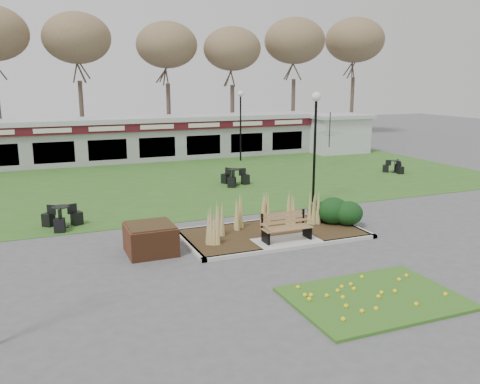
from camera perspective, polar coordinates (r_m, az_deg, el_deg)
name	(u,v)px	position (r m, az deg, el deg)	size (l,w,h in m)	color
ground	(289,245)	(17.03, 5.49, -5.98)	(100.00, 100.00, 0.00)	#515154
lawn	(186,180)	(27.85, -6.09, 1.36)	(34.00, 16.00, 0.02)	#365E1D
flower_bed	(375,297)	(13.40, 14.88, -11.34)	(4.20, 3.00, 0.16)	#365F1B
planting_bed	(303,220)	(18.64, 7.05, -3.19)	(6.75, 3.40, 1.27)	#362715
park_bench	(286,226)	(17.06, 5.14, -3.86)	(1.70, 0.66, 0.93)	#997245
brick_planter	(151,239)	(16.34, -10.01, -5.18)	(1.50, 1.50, 0.95)	brown
food_pavilion	(152,138)	(35.26, -9.84, 6.03)	(24.60, 3.40, 2.90)	gray
service_hut	(337,133)	(38.74, 10.84, 6.53)	(4.40, 3.40, 2.83)	silver
tree_backdrop	(126,41)	(43.02, -12.67, 16.26)	(47.24, 5.24, 10.36)	#47382B
lamp_post_mid_right	(316,123)	(22.37, 8.48, 7.69)	(0.40, 0.40, 4.86)	black
lamp_post_far_right	(241,110)	(33.86, 0.07, 9.19)	(0.38, 0.38, 4.64)	black
bistro_set_b	(62,220)	(19.92, -19.39, -3.03)	(1.49, 1.43, 0.80)	black
bistro_set_c	(234,180)	(26.30, -0.65, 1.40)	(1.41, 1.56, 0.83)	black
bistro_set_d	(395,168)	(31.21, 16.96, 2.55)	(1.32, 1.16, 0.70)	black
patio_umbrella	(329,143)	(32.51, 9.98, 5.42)	(1.85, 1.89, 2.28)	black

